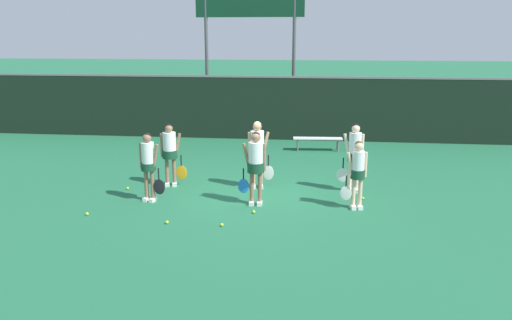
{
  "coord_description": "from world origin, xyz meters",
  "views": [
    {
      "loc": [
        1.44,
        -12.1,
        4.01
      ],
      "look_at": [
        0.05,
        -0.03,
        0.95
      ],
      "focal_mm": 35.0,
      "sensor_mm": 36.0,
      "label": 1
    }
  ],
  "objects_px": {
    "player_1": "(256,161)",
    "player_4": "(257,148)",
    "player_3": "(170,150)",
    "tennis_ball_2": "(222,225)",
    "tennis_ball_3": "(87,214)",
    "player_0": "(148,161)",
    "scoreboard": "(250,7)",
    "player_2": "(358,170)",
    "player_5": "(354,152)",
    "tennis_ball_4": "(254,212)",
    "tennis_ball_5": "(128,188)",
    "tennis_ball_1": "(167,222)",
    "bench_courtside": "(318,140)",
    "tennis_ball_0": "(363,198)"
  },
  "relations": [
    {
      "from": "player_1",
      "to": "player_3",
      "type": "relative_size",
      "value": 1.06
    },
    {
      "from": "tennis_ball_3",
      "to": "tennis_ball_4",
      "type": "bearing_deg",
      "value": 8.5
    },
    {
      "from": "player_2",
      "to": "tennis_ball_1",
      "type": "distance_m",
      "value": 4.52
    },
    {
      "from": "bench_courtside",
      "to": "player_2",
      "type": "relative_size",
      "value": 1.07
    },
    {
      "from": "player_1",
      "to": "tennis_ball_4",
      "type": "xyz_separation_m",
      "value": [
        0.03,
        -0.63,
        -1.05
      ]
    },
    {
      "from": "bench_courtside",
      "to": "tennis_ball_5",
      "type": "bearing_deg",
      "value": -137.3
    },
    {
      "from": "player_4",
      "to": "tennis_ball_4",
      "type": "relative_size",
      "value": 25.31
    },
    {
      "from": "player_3",
      "to": "player_4",
      "type": "xyz_separation_m",
      "value": [
        2.36,
        0.06,
        0.08
      ]
    },
    {
      "from": "tennis_ball_3",
      "to": "player_0",
      "type": "bearing_deg",
      "value": 46.15
    },
    {
      "from": "player_0",
      "to": "tennis_ball_5",
      "type": "distance_m",
      "value": 1.58
    },
    {
      "from": "player_1",
      "to": "player_4",
      "type": "xyz_separation_m",
      "value": [
        -0.11,
        1.36,
        0.01
      ]
    },
    {
      "from": "player_1",
      "to": "tennis_ball_2",
      "type": "bearing_deg",
      "value": -109.94
    },
    {
      "from": "tennis_ball_5",
      "to": "player_5",
      "type": "bearing_deg",
      "value": 4.94
    },
    {
      "from": "player_4",
      "to": "tennis_ball_2",
      "type": "height_order",
      "value": "player_4"
    },
    {
      "from": "tennis_ball_2",
      "to": "tennis_ball_3",
      "type": "height_order",
      "value": "tennis_ball_3"
    },
    {
      "from": "tennis_ball_1",
      "to": "tennis_ball_5",
      "type": "distance_m",
      "value": 2.9
    },
    {
      "from": "player_1",
      "to": "player_0",
      "type": "bearing_deg",
      "value": -179.14
    },
    {
      "from": "player_1",
      "to": "player_2",
      "type": "height_order",
      "value": "player_1"
    },
    {
      "from": "bench_courtside",
      "to": "tennis_ball_5",
      "type": "distance_m",
      "value": 7.26
    },
    {
      "from": "player_2",
      "to": "tennis_ball_4",
      "type": "distance_m",
      "value": 2.61
    },
    {
      "from": "tennis_ball_2",
      "to": "tennis_ball_5",
      "type": "relative_size",
      "value": 1.03
    },
    {
      "from": "player_3",
      "to": "player_4",
      "type": "height_order",
      "value": "player_4"
    },
    {
      "from": "player_5",
      "to": "tennis_ball_0",
      "type": "distance_m",
      "value": 1.24
    },
    {
      "from": "player_0",
      "to": "tennis_ball_3",
      "type": "relative_size",
      "value": 24.17
    },
    {
      "from": "scoreboard",
      "to": "tennis_ball_4",
      "type": "height_order",
      "value": "scoreboard"
    },
    {
      "from": "player_4",
      "to": "tennis_ball_5",
      "type": "height_order",
      "value": "player_4"
    },
    {
      "from": "tennis_ball_1",
      "to": "tennis_ball_4",
      "type": "bearing_deg",
      "value": 25.6
    },
    {
      "from": "bench_courtside",
      "to": "player_2",
      "type": "distance_m",
      "value": 6.11
    },
    {
      "from": "player_5",
      "to": "tennis_ball_3",
      "type": "bearing_deg",
      "value": -154.74
    },
    {
      "from": "tennis_ball_3",
      "to": "tennis_ball_1",
      "type": "bearing_deg",
      "value": -8.73
    },
    {
      "from": "bench_courtside",
      "to": "tennis_ball_2",
      "type": "distance_m",
      "value": 7.81
    },
    {
      "from": "tennis_ball_5",
      "to": "tennis_ball_0",
      "type": "bearing_deg",
      "value": -1.25
    },
    {
      "from": "player_0",
      "to": "tennis_ball_2",
      "type": "bearing_deg",
      "value": -25.39
    },
    {
      "from": "tennis_ball_1",
      "to": "tennis_ball_2",
      "type": "xyz_separation_m",
      "value": [
        1.22,
        -0.02,
        -0.0
      ]
    },
    {
      "from": "tennis_ball_3",
      "to": "tennis_ball_5",
      "type": "xyz_separation_m",
      "value": [
        0.21,
        2.0,
        -0.0
      ]
    },
    {
      "from": "scoreboard",
      "to": "player_2",
      "type": "xyz_separation_m",
      "value": [
        3.69,
        -9.14,
        -4.13
      ]
    },
    {
      "from": "tennis_ball_5",
      "to": "player_2",
      "type": "bearing_deg",
      "value": -7.87
    },
    {
      "from": "bench_courtside",
      "to": "tennis_ball_3",
      "type": "distance_m",
      "value": 8.93
    },
    {
      "from": "player_1",
      "to": "bench_courtside",
      "type": "bearing_deg",
      "value": 76.04
    },
    {
      "from": "player_2",
      "to": "tennis_ball_1",
      "type": "bearing_deg",
      "value": -170.24
    },
    {
      "from": "player_0",
      "to": "tennis_ball_5",
      "type": "relative_size",
      "value": 25.49
    },
    {
      "from": "tennis_ball_2",
      "to": "tennis_ball_5",
      "type": "xyz_separation_m",
      "value": [
        -2.98,
        2.32,
        -0.0
      ]
    },
    {
      "from": "player_3",
      "to": "tennis_ball_1",
      "type": "distance_m",
      "value": 3.04
    },
    {
      "from": "scoreboard",
      "to": "tennis_ball_5",
      "type": "xyz_separation_m",
      "value": [
        -2.24,
        -8.32,
        -5.05
      ]
    },
    {
      "from": "player_0",
      "to": "tennis_ball_3",
      "type": "xyz_separation_m",
      "value": [
        -1.12,
        -1.16,
        -0.98
      ]
    },
    {
      "from": "tennis_ball_0",
      "to": "tennis_ball_2",
      "type": "distance_m",
      "value": 3.86
    },
    {
      "from": "player_2",
      "to": "tennis_ball_2",
      "type": "relative_size",
      "value": 23.48
    },
    {
      "from": "scoreboard",
      "to": "tennis_ball_4",
      "type": "xyz_separation_m",
      "value": [
        1.33,
        -9.75,
        -5.05
      ]
    },
    {
      "from": "player_1",
      "to": "tennis_ball_0",
      "type": "distance_m",
      "value": 2.91
    },
    {
      "from": "bench_courtside",
      "to": "player_4",
      "type": "height_order",
      "value": "player_4"
    }
  ]
}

